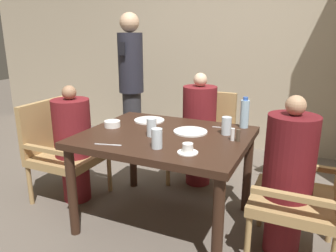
{
  "coord_description": "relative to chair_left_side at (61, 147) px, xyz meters",
  "views": [
    {
      "loc": [
        0.98,
        -2.1,
        1.47
      ],
      "look_at": [
        0.0,
        0.05,
        0.78
      ],
      "focal_mm": 35.0,
      "sensor_mm": 36.0,
      "label": 1
    }
  ],
  "objects": [
    {
      "name": "ground_plane",
      "position": [
        1.03,
        0.0,
        -0.47
      ],
      "size": [
        16.0,
        16.0,
        0.0
      ],
      "primitive_type": "plane",
      "color": "#60564C"
    },
    {
      "name": "wall_back",
      "position": [
        1.03,
        2.04,
        0.93
      ],
      "size": [
        8.0,
        0.06,
        2.8
      ],
      "color": "tan",
      "rests_on": "ground_plane"
    },
    {
      "name": "dining_table",
      "position": [
        1.03,
        0.0,
        0.17
      ],
      "size": [
        1.21,
        0.99,
        0.73
      ],
      "color": "#331E14",
      "rests_on": "ground_plane"
    },
    {
      "name": "chair_left_side",
      "position": [
        0.0,
        0.0,
        0.0
      ],
      "size": [
        0.56,
        0.56,
        0.88
      ],
      "color": "#A88451",
      "rests_on": "ground_plane"
    },
    {
      "name": "diner_in_left_chair",
      "position": [
        0.14,
        0.0,
        0.06
      ],
      "size": [
        0.32,
        0.32,
        1.04
      ],
      "color": "maroon",
      "rests_on": "ground_plane"
    },
    {
      "name": "chair_far_side",
      "position": [
        1.03,
        0.91,
        0.0
      ],
      "size": [
        0.56,
        0.56,
        0.88
      ],
      "color": "#A88451",
      "rests_on": "ground_plane"
    },
    {
      "name": "diner_in_far_chair",
      "position": [
        1.03,
        0.77,
        0.09
      ],
      "size": [
        0.32,
        0.32,
        1.1
      ],
      "color": "maroon",
      "rests_on": "ground_plane"
    },
    {
      "name": "chair_right_side",
      "position": [
        2.05,
        0.0,
        0.0
      ],
      "size": [
        0.56,
        0.56,
        0.88
      ],
      "color": "#A88451",
      "rests_on": "ground_plane"
    },
    {
      "name": "diner_in_right_chair",
      "position": [
        1.91,
        0.0,
        0.09
      ],
      "size": [
        0.32,
        0.32,
        1.09
      ],
      "color": "#5B1419",
      "rests_on": "ground_plane"
    },
    {
      "name": "standing_host",
      "position": [
        0.05,
        1.16,
        0.43
      ],
      "size": [
        0.28,
        0.32,
        1.67
      ],
      "color": "#2D2D33",
      "rests_on": "ground_plane"
    },
    {
      "name": "plate_main_left",
      "position": [
        0.75,
        0.28,
        0.27
      ],
      "size": [
        0.26,
        0.26,
        0.01
      ],
      "color": "white",
      "rests_on": "dining_table"
    },
    {
      "name": "plate_main_right",
      "position": [
        1.18,
        0.12,
        0.27
      ],
      "size": [
        0.26,
        0.26,
        0.01
      ],
      "color": "white",
      "rests_on": "dining_table"
    },
    {
      "name": "teacup_with_saucer",
      "position": [
        1.32,
        -0.3,
        0.28
      ],
      "size": [
        0.13,
        0.13,
        0.06
      ],
      "color": "white",
      "rests_on": "dining_table"
    },
    {
      "name": "bowl_small",
      "position": [
        0.56,
        -0.0,
        0.28
      ],
      "size": [
        0.13,
        0.13,
        0.05
      ],
      "color": "white",
      "rests_on": "dining_table"
    },
    {
      "name": "water_bottle",
      "position": [
        1.52,
        0.42,
        0.37
      ],
      "size": [
        0.07,
        0.07,
        0.25
      ],
      "color": "#A3C6DB",
      "rests_on": "dining_table"
    },
    {
      "name": "glass_tall_near",
      "position": [
        0.96,
        -0.08,
        0.33
      ],
      "size": [
        0.07,
        0.07,
        0.13
      ],
      "color": "silver",
      "rests_on": "dining_table"
    },
    {
      "name": "glass_tall_mid",
      "position": [
        1.1,
        -0.3,
        0.33
      ],
      "size": [
        0.07,
        0.07,
        0.13
      ],
      "color": "silver",
      "rests_on": "dining_table"
    },
    {
      "name": "glass_tall_far",
      "position": [
        1.44,
        0.18,
        0.33
      ],
      "size": [
        0.07,
        0.07,
        0.13
      ],
      "color": "silver",
      "rests_on": "dining_table"
    },
    {
      "name": "salt_shaker",
      "position": [
        1.52,
        0.06,
        0.3
      ],
      "size": [
        0.03,
        0.03,
        0.09
      ],
      "color": "white",
      "rests_on": "dining_table"
    },
    {
      "name": "pepper_shaker",
      "position": [
        1.56,
        0.06,
        0.3
      ],
      "size": [
        0.03,
        0.03,
        0.09
      ],
      "color": "#4C3D2D",
      "rests_on": "dining_table"
    },
    {
      "name": "fork_beside_plate",
      "position": [
        1.4,
        0.34,
        0.26
      ],
      "size": [
        0.18,
        0.03,
        0.0
      ],
      "color": "silver",
      "rests_on": "dining_table"
    },
    {
      "name": "knife_beside_plate",
      "position": [
        0.79,
        -0.38,
        0.26
      ],
      "size": [
        0.19,
        0.06,
        0.0
      ],
      "color": "silver",
      "rests_on": "dining_table"
    }
  ]
}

